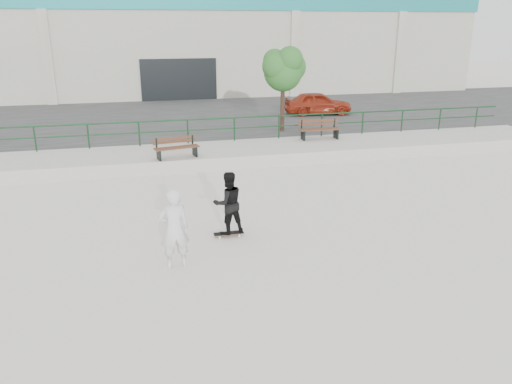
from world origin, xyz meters
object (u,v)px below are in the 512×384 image
object	(u,v)px
tree	(284,68)
red_car	(318,103)
bench_left	(176,148)
seated_skater	(174,229)
skateboard	(229,233)
standing_skater	(228,203)
bench_right	(319,130)

from	to	relation	value
tree	red_car	xyz separation A→B (m)	(3.27, 4.00, -2.28)
bench_left	seated_skater	distance (m)	8.08
tree	skateboard	world-z (taller)	tree
bench_left	standing_skater	distance (m)	6.64
tree	seated_skater	size ratio (longest dim) A/B	2.08
red_car	seated_skater	bearing A→B (deg)	155.74
bench_left	skateboard	distance (m)	6.69
tree	standing_skater	bearing A→B (deg)	-114.01
standing_skater	bench_right	bearing A→B (deg)	-134.22
standing_skater	red_car	bearing A→B (deg)	-128.79
tree	red_car	world-z (taller)	tree
skateboard	bench_left	bearing A→B (deg)	95.15
bench_right	red_car	xyz separation A→B (m)	(2.23, 6.06, 0.22)
bench_right	skateboard	bearing A→B (deg)	-122.25
bench_right	skateboard	xyz separation A→B (m)	(-5.71, -8.41, -0.84)
bench_right	skateboard	world-z (taller)	bench_right
standing_skater	tree	bearing A→B (deg)	-124.06
bench_left	skateboard	size ratio (longest dim) A/B	2.23
tree	seated_skater	distance (m)	13.63
bench_right	standing_skater	xyz separation A→B (m)	(-5.71, -8.41, 0.00)
bench_right	standing_skater	size ratio (longest dim) A/B	1.11
seated_skater	red_car	bearing A→B (deg)	-127.37
bench_left	bench_right	size ratio (longest dim) A/B	0.95
red_car	skateboard	xyz separation A→B (m)	(-7.94, -14.47, -1.06)
standing_skater	seated_skater	distance (m)	2.07
bench_right	tree	world-z (taller)	tree
bench_right	seated_skater	bearing A→B (deg)	-124.34
red_car	standing_skater	world-z (taller)	red_car
tree	seated_skater	xyz separation A→B (m)	(-6.17, -11.90, -2.48)
bench_right	tree	bearing A→B (deg)	118.88
tree	skateboard	distance (m)	11.94
red_car	skateboard	bearing A→B (deg)	157.70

